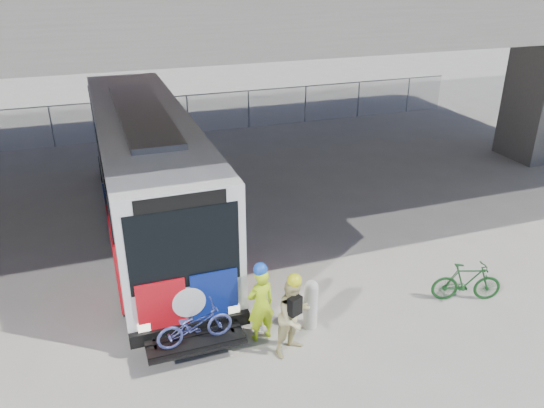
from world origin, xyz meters
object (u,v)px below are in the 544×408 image
bollard (311,302)px  cyclist_hivis (261,303)px  cyclist_tan (294,316)px  bike_parked (467,282)px  bus (146,161)px

bollard → cyclist_hivis: (-1.16, 0.00, 0.27)m
cyclist_tan → bike_parked: (4.60, 0.33, -0.39)m
bollard → bike_parked: 3.96m
bollard → cyclist_hivis: size_ratio=0.64×
cyclist_hivis → bike_parked: cyclist_hivis is taller
bollard → cyclist_hivis: 1.19m
bike_parked → cyclist_hivis: bearing=105.4°
cyclist_hivis → cyclist_tan: (0.50, -0.63, -0.02)m
bollard → bike_parked: bearing=-4.4°
cyclist_tan → bike_parked: size_ratio=1.13×
bollard → cyclist_tan: cyclist_tan is taller
bus → bike_parked: (6.58, -6.64, -1.61)m
bollard → cyclist_tan: 0.95m
bus → cyclist_tan: size_ratio=6.82×
bus → bollard: bus is taller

